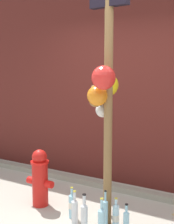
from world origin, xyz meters
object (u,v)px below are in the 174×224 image
(bottle_0, at_px, (106,204))
(bottle_4, at_px, (105,213))
(bottle_5, at_px, (84,216))
(memorial_post, at_px, (105,80))
(fire_hydrant, at_px, (40,177))
(bottle_6, at_px, (72,205))
(bottle_2, at_px, (126,221))
(bottle_3, at_px, (102,221))
(bottle_1, at_px, (116,215))
(bottle_7, at_px, (75,212))

(bottle_0, xyz_separation_m, bottle_4, (0.14, -0.29, 0.05))
(bottle_4, xyz_separation_m, bottle_5, (-0.16, -0.17, -0.00))
(memorial_post, xyz_separation_m, fire_hydrant, (-0.93, 0.03, -1.25))
(bottle_4, xyz_separation_m, bottle_6, (-0.44, 0.01, -0.02))
(bottle_2, bearing_deg, bottle_3, -142.17)
(bottle_3, relative_size, bottle_6, 1.10)
(bottle_1, relative_size, bottle_4, 0.80)
(fire_hydrant, bearing_deg, bottle_1, -1.79)
(bottle_1, height_order, bottle_4, bottle_4)
(bottle_6, distance_m, bottle_7, 0.20)
(bottle_6, bearing_deg, memorial_post, 7.33)
(memorial_post, distance_m, bottle_7, 1.49)
(memorial_post, height_order, bottle_7, memorial_post)
(bottle_1, height_order, bottle_5, bottle_5)
(bottle_0, xyz_separation_m, bottle_3, (0.18, -0.45, 0.04))
(bottle_4, bearing_deg, bottle_0, 115.73)
(bottle_3, relative_size, bottle_5, 0.99)
(bottle_1, xyz_separation_m, bottle_7, (-0.41, -0.20, 0.03))
(bottle_0, bearing_deg, memorial_post, -67.84)
(fire_hydrant, relative_size, bottle_4, 1.71)
(fire_hydrant, relative_size, bottle_1, 2.13)
(bottle_5, bearing_deg, bottle_3, 2.49)
(bottle_4, relative_size, bottle_6, 1.14)
(fire_hydrant, relative_size, bottle_5, 1.76)
(bottle_5, height_order, bottle_6, bottle_5)
(bottle_0, relative_size, bottle_5, 0.77)
(bottle_4, bearing_deg, bottle_5, -133.41)
(bottle_5, bearing_deg, bottle_1, 41.49)
(bottle_1, bearing_deg, fire_hydrant, 178.21)
(bottle_4, distance_m, bottle_6, 0.44)
(bottle_0, xyz_separation_m, bottle_2, (0.39, -0.29, 0.01))
(bottle_2, xyz_separation_m, bottle_6, (-0.69, 0.01, 0.02))
(fire_hydrant, height_order, bottle_4, fire_hydrant)
(bottle_4, height_order, bottle_7, bottle_4)
(bottle_4, relative_size, bottle_5, 1.03)
(fire_hydrant, height_order, bottle_6, fire_hydrant)
(bottle_1, bearing_deg, bottle_3, -105.01)
(bottle_4, bearing_deg, bottle_6, 178.74)
(memorial_post, distance_m, bottle_0, 1.52)
(bottle_4, bearing_deg, fire_hydrant, 174.52)
(bottle_0, xyz_separation_m, bottle_5, (-0.03, -0.46, 0.04))
(bottle_3, distance_m, bottle_6, 0.51)
(fire_hydrant, xyz_separation_m, bottle_1, (1.08, -0.03, -0.23))
(bottle_5, distance_m, bottle_6, 0.33)
(memorial_post, height_order, bottle_1, memorial_post)
(bottle_6, bearing_deg, bottle_3, -19.97)
(bottle_2, height_order, bottle_6, bottle_6)
(fire_hydrant, distance_m, bottle_5, 0.88)
(bottle_0, relative_size, bottle_1, 0.93)
(bottle_5, relative_size, bottle_7, 1.02)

